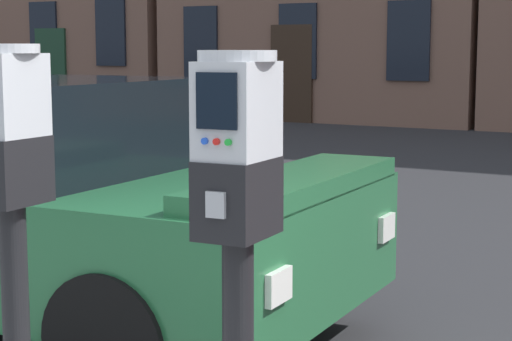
{
  "coord_description": "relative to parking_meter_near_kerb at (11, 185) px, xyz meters",
  "views": [
    {
      "loc": [
        1.01,
        -2.2,
        1.59
      ],
      "look_at": [
        -0.26,
        -0.05,
        1.25
      ],
      "focal_mm": 62.07,
      "sensor_mm": 36.0,
      "label": 1
    }
  ],
  "objects": [
    {
      "name": "parking_meter_twin_adjacent",
      "position": [
        0.87,
        -0.0,
        -0.01
      ],
      "size": [
        0.23,
        0.26,
        1.45
      ],
      "rotation": [
        0.0,
        0.0,
        -1.49
      ],
      "color": "black",
      "rests_on": "sidewalk_slab"
    },
    {
      "name": "parking_meter_near_kerb",
      "position": [
        0.0,
        0.0,
        0.0
      ],
      "size": [
        0.23,
        0.26,
        1.47
      ],
      "rotation": [
        0.0,
        0.0,
        -1.49
      ],
      "color": "black",
      "rests_on": "sidewalk_slab"
    }
  ]
}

